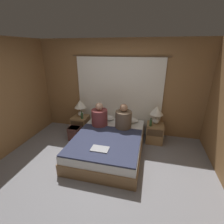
# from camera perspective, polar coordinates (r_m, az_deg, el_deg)

# --- Properties ---
(ground_plane) EXTENTS (16.00, 16.00, 0.00)m
(ground_plane) POSITION_cam_1_polar(r_m,az_deg,el_deg) (3.38, -4.52, -20.58)
(ground_plane) COLOR gray
(wall_back) EXTENTS (4.53, 0.06, 2.50)m
(wall_back) POSITION_cam_1_polar(r_m,az_deg,el_deg) (4.42, 2.58, 8.33)
(wall_back) COLOR olive
(wall_back) RESTS_ON ground_plane
(curtain_panel) EXTENTS (2.50, 0.02, 2.09)m
(curtain_panel) POSITION_cam_1_polar(r_m,az_deg,el_deg) (4.42, 2.38, 5.52)
(curtain_panel) COLOR white
(curtain_panel) RESTS_ON ground_plane
(bed) EXTENTS (1.49, 2.02, 0.43)m
(bed) POSITION_cam_1_polar(r_m,az_deg,el_deg) (3.81, -1.11, -11.02)
(bed) COLOR olive
(bed) RESTS_ON ground_plane
(nightstand_left) EXTENTS (0.42, 0.45, 0.48)m
(nightstand_left) POSITION_cam_1_polar(r_m,az_deg,el_deg) (4.70, -10.96, -4.30)
(nightstand_left) COLOR #937047
(nightstand_left) RESTS_ON ground_plane
(nightstand_right) EXTENTS (0.42, 0.45, 0.48)m
(nightstand_right) POSITION_cam_1_polar(r_m,az_deg,el_deg) (4.32, 14.73, -7.08)
(nightstand_right) COLOR #937047
(nightstand_right) RESTS_ON ground_plane
(lamp_left) EXTENTS (0.32, 0.32, 0.47)m
(lamp_left) POSITION_cam_1_polar(r_m,az_deg,el_deg) (4.55, -11.12, 2.36)
(lamp_left) COLOR silver
(lamp_left) RESTS_ON nightstand_left
(lamp_right) EXTENTS (0.32, 0.32, 0.47)m
(lamp_right) POSITION_cam_1_polar(r_m,az_deg,el_deg) (4.15, 15.45, 0.09)
(lamp_right) COLOR silver
(lamp_right) RESTS_ON nightstand_right
(pillow_left) EXTENTS (0.50, 0.31, 0.12)m
(pillow_left) POSITION_cam_1_polar(r_m,az_deg,el_deg) (4.45, -2.52, -1.94)
(pillow_left) COLOR white
(pillow_left) RESTS_ON bed
(pillow_right) EXTENTS (0.50, 0.31, 0.12)m
(pillow_right) POSITION_cam_1_polar(r_m,az_deg,el_deg) (4.33, 5.85, -2.77)
(pillow_right) COLOR white
(pillow_right) RESTS_ON bed
(blanket_on_bed) EXTENTS (1.43, 1.37, 0.03)m
(blanket_on_bed) POSITION_cam_1_polar(r_m,az_deg,el_deg) (3.44, -2.43, -10.35)
(blanket_on_bed) COLOR #2D334C
(blanket_on_bed) RESTS_ON bed
(person_left_in_bed) EXTENTS (0.40, 0.40, 0.61)m
(person_left_in_bed) POSITION_cam_1_polar(r_m,az_deg,el_deg) (4.05, -4.41, -1.71)
(person_left_in_bed) COLOR brown
(person_left_in_bed) RESTS_ON bed
(person_right_in_bed) EXTENTS (0.39, 0.39, 0.63)m
(person_right_in_bed) POSITION_cam_1_polar(r_m,az_deg,el_deg) (3.91, 4.05, -2.44)
(person_right_in_bed) COLOR brown
(person_right_in_bed) RESTS_ON bed
(beer_bottle_on_left_stand) EXTENTS (0.06, 0.06, 0.22)m
(beer_bottle_on_left_stand) POSITION_cam_1_polar(r_m,az_deg,el_deg) (4.43, -10.53, -1.29)
(beer_bottle_on_left_stand) COLOR #2D4C28
(beer_bottle_on_left_stand) RESTS_ON nightstand_left
(beer_bottle_on_right_stand) EXTENTS (0.06, 0.06, 0.21)m
(beer_bottle_on_right_stand) POSITION_cam_1_polar(r_m,az_deg,el_deg) (4.08, 13.43, -3.76)
(beer_bottle_on_right_stand) COLOR #2D4C28
(beer_bottle_on_right_stand) RESTS_ON nightstand_right
(laptop_on_bed) EXTENTS (0.34, 0.21, 0.02)m
(laptop_on_bed) POSITION_cam_1_polar(r_m,az_deg,el_deg) (3.19, -4.28, -12.82)
(laptop_on_bed) COLOR #9EA0A5
(laptop_on_bed) RESTS_ON blanket_on_bed
(backpack_on_floor) EXTENTS (0.30, 0.29, 0.36)m
(backpack_on_floor) POSITION_cam_1_polar(r_m,az_deg,el_deg) (4.38, -12.95, -7.08)
(backpack_on_floor) COLOR brown
(backpack_on_floor) RESTS_ON ground_plane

